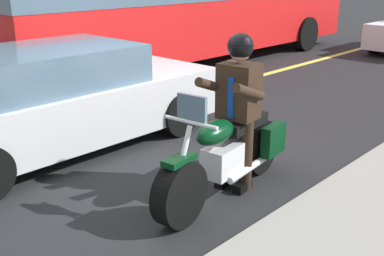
{
  "coord_description": "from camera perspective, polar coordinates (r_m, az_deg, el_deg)",
  "views": [
    {
      "loc": [
        3.58,
        4.17,
        2.36
      ],
      "look_at": [
        0.19,
        0.93,
        0.75
      ],
      "focal_mm": 43.52,
      "sensor_mm": 36.0,
      "label": 1
    }
  ],
  "objects": [
    {
      "name": "ground_plane",
      "position": [
        5.98,
        -5.23,
        -4.38
      ],
      "size": [
        80.0,
        80.0,
        0.0
      ],
      "primitive_type": "plane",
      "color": "black"
    },
    {
      "name": "motorcycle_main",
      "position": [
        5.06,
        4.36,
        -3.29
      ],
      "size": [
        2.22,
        0.77,
        1.26
      ],
      "color": "black",
      "rests_on": "ground_plane"
    },
    {
      "name": "rider_main",
      "position": [
        5.03,
        5.65,
        3.56
      ],
      "size": [
        0.67,
        0.61,
        1.74
      ],
      "color": "black",
      "rests_on": "ground_plane"
    },
    {
      "name": "lane_center_stripe",
      "position": [
        7.51,
        -15.37,
        -0.03
      ],
      "size": [
        60.0,
        0.16,
        0.01
      ],
      "primitive_type": "cube",
      "color": "#E5DB4C",
      "rests_on": "ground_plane"
    },
    {
      "name": "car_dark",
      "position": [
        6.55,
        -16.43,
        3.38
      ],
      "size": [
        4.6,
        1.92,
        1.4
      ],
      "color": "silver",
      "rests_on": "ground_plane"
    }
  ]
}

